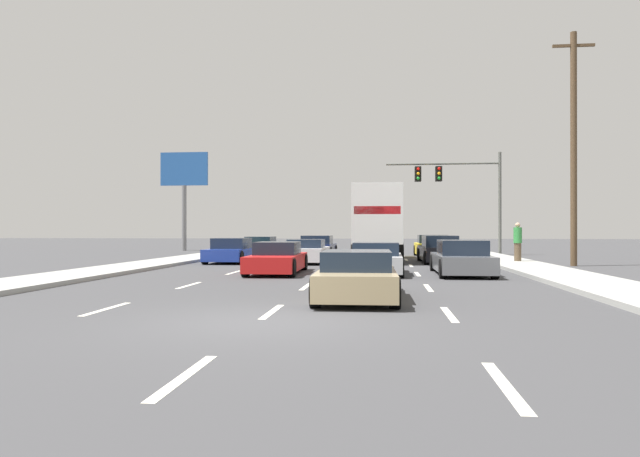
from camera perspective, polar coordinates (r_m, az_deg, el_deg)
ground_plane at (r=34.97m, az=2.69°, el=-2.76°), size 140.00×140.00×0.00m
sidewalk_right at (r=30.51m, az=17.58°, el=-3.00°), size 2.41×80.00×0.14m
sidewalk_left at (r=31.63m, az=-12.82°, el=-2.90°), size 2.41×80.00×0.14m
lane_markings at (r=31.21m, az=2.26°, el=-3.07°), size 6.94×62.00×0.01m
car_green at (r=35.23m, az=-5.86°, el=-1.84°), size 1.86×4.58×1.19m
car_blue at (r=28.65m, az=-8.72°, el=-2.24°), size 1.94×4.50×1.20m
car_navy at (r=34.13m, az=-0.24°, el=-1.84°), size 1.99×4.65×1.27m
car_white at (r=27.78m, az=-1.29°, el=-2.34°), size 1.94×4.38×1.15m
car_red at (r=21.31m, az=-4.24°, el=-3.03°), size 1.90×4.69×1.16m
box_truck at (r=30.08m, az=5.67°, el=0.86°), size 2.58×8.85×3.74m
car_silver at (r=20.85m, az=5.59°, el=-3.07°), size 1.93×4.14×1.15m
car_tan at (r=13.46m, az=3.68°, el=-4.72°), size 1.92×4.51×1.12m
car_yellow at (r=34.99m, az=11.03°, el=-1.79°), size 2.02×4.13×1.30m
car_black at (r=28.64m, az=11.74°, el=-2.13°), size 1.95×4.69×1.33m
car_gray at (r=21.19m, az=13.80°, el=-2.95°), size 1.89×4.67×1.24m
traffic_signal_mast at (r=37.90m, az=12.89°, el=4.59°), size 7.26×0.69×6.54m
utility_pole_mid at (r=28.08m, az=23.78°, el=7.49°), size 1.80×0.28×10.36m
roadside_billboard at (r=45.80m, az=-13.27°, el=4.55°), size 3.72×0.36×7.58m
pedestrian_near_corner at (r=28.56m, az=18.95°, el=-1.24°), size 0.38×0.38×1.81m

